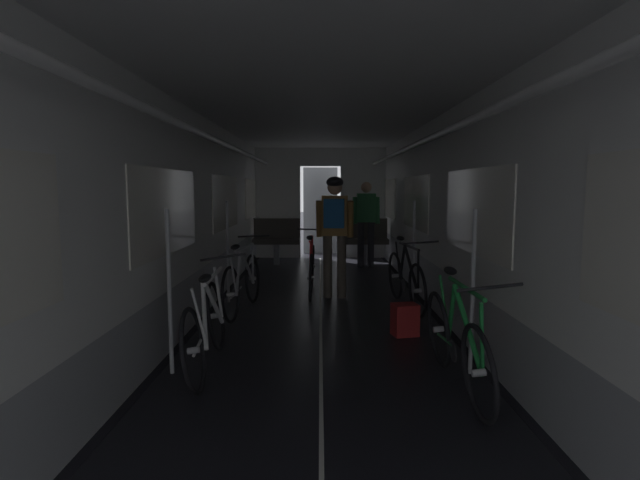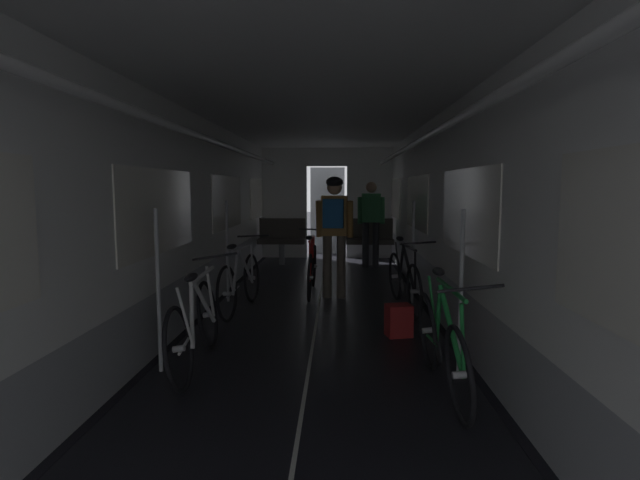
# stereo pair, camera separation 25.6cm
# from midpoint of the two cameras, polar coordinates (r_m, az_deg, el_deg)

# --- Properties ---
(train_car_shell) EXTENTS (3.14, 12.34, 2.57)m
(train_car_shell) POSITION_cam_midpoint_polar(r_m,az_deg,el_deg) (5.52, 0.85, 7.41)
(train_car_shell) COLOR black
(train_car_shell) RESTS_ON ground
(bench_seat_far_left) EXTENTS (0.98, 0.51, 0.95)m
(bench_seat_far_left) POSITION_cam_midpoint_polar(r_m,az_deg,el_deg) (10.09, -3.74, 0.39)
(bench_seat_far_left) COLOR gray
(bench_seat_far_left) RESTS_ON ground
(bench_seat_far_right) EXTENTS (0.98, 0.51, 0.95)m
(bench_seat_far_right) POSITION_cam_midpoint_polar(r_m,az_deg,el_deg) (10.07, 6.51, 0.35)
(bench_seat_far_right) COLOR gray
(bench_seat_far_right) RESTS_ON ground
(bicycle_green) EXTENTS (0.44, 1.69, 0.95)m
(bicycle_green) POSITION_cam_midpoint_polar(r_m,az_deg,el_deg) (3.98, 15.85, -11.50)
(bicycle_green) COLOR black
(bicycle_green) RESTS_ON ground
(bicycle_white) EXTENTS (0.44, 1.69, 0.96)m
(bicycle_white) POSITION_cam_midpoint_polar(r_m,az_deg,el_deg) (4.44, -12.71, -9.60)
(bicycle_white) COLOR black
(bicycle_white) RESTS_ON ground
(bicycle_black) EXTENTS (0.44, 1.69, 0.94)m
(bicycle_black) POSITION_cam_midpoint_polar(r_m,az_deg,el_deg) (6.50, 10.90, -4.53)
(bicycle_black) COLOR black
(bicycle_black) RESTS_ON ground
(bicycle_silver) EXTENTS (0.44, 1.69, 0.94)m
(bicycle_silver) POSITION_cam_midpoint_polar(r_m,az_deg,el_deg) (6.30, -8.13, -4.82)
(bicycle_silver) COLOR black
(bicycle_silver) RESTS_ON ground
(person_cyclist_aisle) EXTENTS (0.54, 0.41, 1.73)m
(person_cyclist_aisle) POSITION_cam_midpoint_polar(r_m,az_deg,el_deg) (6.90, 2.74, 1.95)
(person_cyclist_aisle) COLOR brown
(person_cyclist_aisle) RESTS_ON ground
(bicycle_red_in_aisle) EXTENTS (0.44, 1.69, 0.94)m
(bicycle_red_in_aisle) POSITION_cam_midpoint_polar(r_m,az_deg,el_deg) (7.25, 0.07, -3.32)
(bicycle_red_in_aisle) COLOR black
(bicycle_red_in_aisle) RESTS_ON ground
(person_standing_near_bench) EXTENTS (0.53, 0.23, 1.69)m
(person_standing_near_bench) POSITION_cam_midpoint_polar(r_m,az_deg,el_deg) (9.67, 6.72, 2.53)
(person_standing_near_bench) COLOR #2D2D33
(person_standing_near_bench) RESTS_ON ground
(backpack_on_floor) EXTENTS (0.30, 0.25, 0.34)m
(backpack_on_floor) POSITION_cam_midpoint_polar(r_m,az_deg,el_deg) (5.34, 10.55, -9.21)
(backpack_on_floor) COLOR maroon
(backpack_on_floor) RESTS_ON ground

